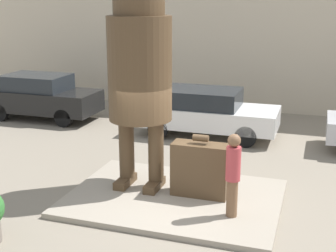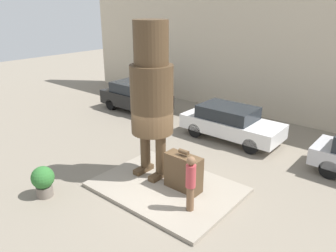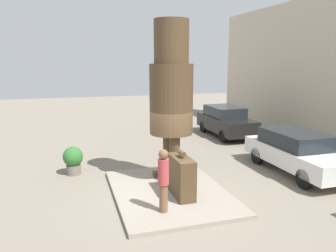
% 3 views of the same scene
% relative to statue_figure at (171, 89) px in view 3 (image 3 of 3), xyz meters
% --- Properties ---
extents(ground_plane, '(60.00, 60.00, 0.00)m').
position_rel_statue_figure_xyz_m(ground_plane, '(0.93, -0.35, -3.23)').
color(ground_plane, gray).
extents(pedestal, '(4.69, 3.44, 0.12)m').
position_rel_statue_figure_xyz_m(pedestal, '(0.93, -0.35, -3.17)').
color(pedestal, gray).
rests_on(pedestal, ground_plane).
extents(statue_figure, '(1.44, 1.44, 5.31)m').
position_rel_statue_figure_xyz_m(statue_figure, '(0.00, 0.00, 0.00)').
color(statue_figure, '#4C3823').
rests_on(statue_figure, pedestal).
extents(giant_suitcase, '(1.26, 0.50, 1.42)m').
position_rel_statue_figure_xyz_m(giant_suitcase, '(1.46, -0.13, -2.50)').
color(giant_suitcase, '#4C3823').
rests_on(giant_suitcase, pedestal).
extents(tourist, '(0.30, 0.30, 1.74)m').
position_rel_statue_figure_xyz_m(tourist, '(2.34, -0.95, -2.15)').
color(tourist, brown).
rests_on(tourist, pedestal).
extents(parked_car_black, '(4.24, 1.78, 1.65)m').
position_rel_statue_figure_xyz_m(parked_car_black, '(-5.99, 5.08, -2.37)').
color(parked_car_black, black).
rests_on(parked_car_black, ground_plane).
extents(parked_car_white, '(4.55, 1.89, 1.54)m').
position_rel_statue_figure_xyz_m(parked_car_white, '(0.35, 4.87, -2.41)').
color(parked_car_white, silver).
rests_on(parked_car_white, ground_plane).
extents(planter_pot, '(0.73, 0.73, 1.04)m').
position_rel_statue_figure_xyz_m(planter_pot, '(-1.85, -3.21, -2.65)').
color(planter_pot, '#70665B').
rests_on(planter_pot, ground_plane).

